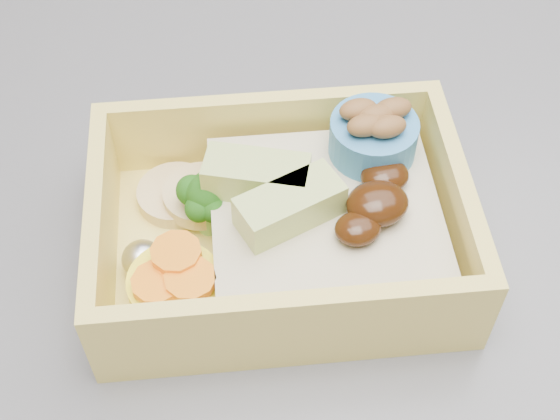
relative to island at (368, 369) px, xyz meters
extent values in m
cube|color=brown|center=(0.00, 0.00, -0.02)|extent=(1.20, 0.80, 0.88)
cube|color=#37373C|center=(0.00, 0.00, 0.44)|extent=(1.24, 0.84, 0.04)
cube|color=#ECD461|center=(-0.14, -0.13, 0.46)|extent=(0.21, 0.17, 0.01)
cube|color=#ECD461|center=(-0.13, -0.07, 0.49)|extent=(0.19, 0.04, 0.05)
cube|color=#ECD461|center=(-0.15, -0.20, 0.49)|extent=(0.19, 0.04, 0.05)
cube|color=#ECD461|center=(-0.05, -0.15, 0.49)|extent=(0.03, 0.12, 0.05)
cube|color=#ECD461|center=(-0.23, -0.12, 0.49)|extent=(0.03, 0.12, 0.05)
cube|color=#C0B187|center=(-0.12, -0.14, 0.48)|extent=(0.13, 0.12, 0.03)
ellipsoid|color=black|center=(-0.09, -0.15, 0.51)|extent=(0.04, 0.03, 0.02)
ellipsoid|color=black|center=(-0.08, -0.13, 0.50)|extent=(0.03, 0.03, 0.01)
ellipsoid|color=black|center=(-0.11, -0.16, 0.50)|extent=(0.03, 0.02, 0.01)
cube|color=#B5CB6A|center=(-0.14, -0.14, 0.51)|extent=(0.06, 0.04, 0.02)
cube|color=#B5CB6A|center=(-0.15, -0.12, 0.51)|extent=(0.06, 0.04, 0.02)
cylinder|color=#80B662|center=(-0.17, -0.11, 0.48)|extent=(0.01, 0.01, 0.02)
sphere|color=#1F5A14|center=(-0.17, -0.11, 0.49)|extent=(0.02, 0.02, 0.02)
sphere|color=#1F5A14|center=(-0.17, -0.11, 0.49)|extent=(0.02, 0.02, 0.02)
sphere|color=#1F5A14|center=(-0.18, -0.11, 0.49)|extent=(0.02, 0.02, 0.02)
sphere|color=#1F5A14|center=(-0.17, -0.12, 0.49)|extent=(0.01, 0.01, 0.01)
sphere|color=#1F5A14|center=(-0.18, -0.12, 0.49)|extent=(0.01, 0.01, 0.01)
sphere|color=#1F5A14|center=(-0.17, -0.10, 0.49)|extent=(0.01, 0.01, 0.01)
cylinder|color=yellow|center=(-0.20, -0.16, 0.48)|extent=(0.05, 0.05, 0.02)
cylinder|color=orange|center=(-0.20, -0.15, 0.49)|extent=(0.03, 0.03, 0.00)
cylinder|color=orange|center=(-0.21, -0.16, 0.49)|extent=(0.03, 0.03, 0.00)
cylinder|color=orange|center=(-0.19, -0.16, 0.49)|extent=(0.03, 0.03, 0.00)
cylinder|color=orange|center=(-0.20, -0.15, 0.50)|extent=(0.03, 0.03, 0.00)
cylinder|color=tan|center=(-0.19, -0.09, 0.47)|extent=(0.04, 0.04, 0.01)
cylinder|color=tan|center=(-0.17, -0.10, 0.48)|extent=(0.04, 0.04, 0.01)
ellipsoid|color=silver|center=(-0.15, -0.09, 0.48)|extent=(0.02, 0.02, 0.02)
ellipsoid|color=silver|center=(-0.21, -0.13, 0.48)|extent=(0.02, 0.02, 0.02)
cylinder|color=#3781BE|center=(-0.08, -0.11, 0.51)|extent=(0.05, 0.05, 0.02)
ellipsoid|color=brown|center=(-0.08, -0.11, 0.52)|extent=(0.02, 0.02, 0.01)
ellipsoid|color=brown|center=(-0.07, -0.11, 0.52)|extent=(0.02, 0.02, 0.01)
ellipsoid|color=brown|center=(-0.09, -0.10, 0.52)|extent=(0.02, 0.02, 0.01)
ellipsoid|color=brown|center=(-0.08, -0.12, 0.52)|extent=(0.02, 0.02, 0.01)
ellipsoid|color=brown|center=(-0.09, -0.11, 0.52)|extent=(0.02, 0.02, 0.01)
camera|label=1|loc=(-0.20, -0.37, 0.81)|focal=50.00mm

